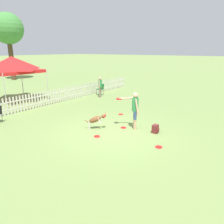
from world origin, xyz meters
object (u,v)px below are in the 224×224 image
Objects in this scene: frisbee_far_scatter at (123,128)px; canopy_tent_main at (12,65)px; folding_chair_blue_left at (100,88)px; tree_left_grove at (8,29)px; frisbee_near_handler at (121,114)px; frisbee_near_dog at (159,147)px; spectator_standing at (100,85)px; backpack_on_grass at (155,129)px; leaping_dog at (96,119)px; frisbee_midfield at (97,136)px; handler_person at (134,106)px.

canopy_tent_main reaches higher than frisbee_far_scatter.
tree_left_grove reaches higher than folding_chair_blue_left.
frisbee_near_handler is at bearing 66.76° from folding_chair_blue_left.
spectator_standing is (5.42, 7.06, 0.88)m from frisbee_near_dog.
frisbee_far_scatter is 9.12m from canopy_tent_main.
frisbee_far_scatter is 1.46m from backpack_on_grass.
leaping_dog is 0.99m from frisbee_midfield.
frisbee_midfield is at bearing 5.33° from leaping_dog.
frisbee_midfield is at bearing 102.33° from frisbee_near_dog.
handler_person is 6.86m from spectator_standing.
frisbee_midfield is 0.03× the size of tree_left_grove.
tree_left_grove reaches higher than canopy_tent_main.
frisbee_near_handler is at bearing 36.92° from frisbee_far_scatter.
handler_person is 1.77m from leaping_dog.
frisbee_near_dog is at bearing -114.08° from frisbee_far_scatter.
frisbee_midfield is (-0.53, 2.44, 0.00)m from frisbee_near_dog.
frisbee_near_handler is at bearing 37.73° from spectator_standing.
frisbee_far_scatter is (-1.68, -1.26, 0.00)m from frisbee_near_handler.
frisbee_near_dog is 2.50m from frisbee_midfield.
frisbee_midfield is at bearing -112.04° from tree_left_grove.
frisbee_midfield is 0.08× the size of canopy_tent_main.
spectator_standing is (4.31, -3.87, -1.55)m from canopy_tent_main.
spectator_standing is (4.46, 4.92, 0.88)m from frisbee_far_scatter.
folding_chair_blue_left is at bearing 46.62° from frisbee_far_scatter.
leaping_dog is at bearing 115.86° from backpack_on_grass.
frisbee_near_dog is 0.17× the size of spectator_standing.
frisbee_near_handler is at bearing 16.81° from frisbee_midfield.
leaping_dog is (-1.01, 1.33, -0.58)m from handler_person.
frisbee_near_handler is 2.10m from frisbee_far_scatter.
frisbee_near_handler is at bearing 52.25° from frisbee_near_dog.
frisbee_near_dog is 0.28× the size of folding_chair_blue_left.
backpack_on_grass is at bearing -89.25° from canopy_tent_main.
canopy_tent_main reaches higher than frisbee_near_handler.
frisbee_far_scatter is (0.83, -0.90, -0.44)m from leaping_dog.
leaping_dog reaches higher than frisbee_near_dog.
frisbee_near_dog is at bearing -160.40° from handler_person.
canopy_tent_main is 2.04× the size of spectator_standing.
frisbee_near_dog is (-2.63, -3.40, 0.00)m from frisbee_near_handler.
folding_chair_blue_left is at bearing -179.59° from leaping_dog.
handler_person is 6.58× the size of frisbee_near_handler.
handler_person is 0.22× the size of tree_left_grove.
canopy_tent_main is (1.65, 8.48, 2.43)m from frisbee_midfield.
folding_chair_blue_left is at bearing 51.19° from frisbee_near_dog.
backpack_on_grass is 10.46m from canopy_tent_main.
frisbee_near_handler is at bearing 62.66° from backpack_on_grass.
canopy_tent_main is (1.11, 10.93, 2.43)m from frisbee_near_dog.
spectator_standing reaches higher than frisbee_near_dog.
leaping_dog is 6.66m from spectator_standing.
frisbee_far_scatter is 0.08× the size of canopy_tent_main.
canopy_tent_main reaches higher than spectator_standing.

